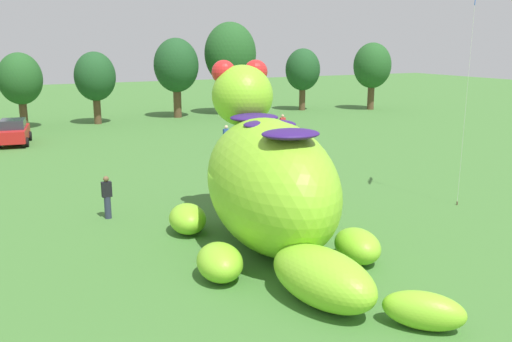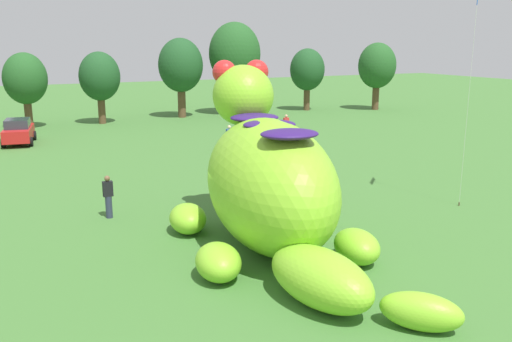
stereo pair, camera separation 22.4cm
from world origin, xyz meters
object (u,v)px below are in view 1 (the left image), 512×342
object	(u,v)px
car_red	(14,132)
spectator_by_cars	(107,197)
spectator_mid_field	(231,181)
spectator_wandering	(283,126)
giant_inflatable_creature	(270,182)
spectator_far_side	(226,139)

from	to	relation	value
car_red	spectator_by_cars	distance (m)	19.12
spectator_mid_field	spectator_wandering	bearing A→B (deg)	52.87
giant_inflatable_creature	spectator_mid_field	xyz separation A→B (m)	(1.12, 5.75, -1.39)
giant_inflatable_creature	car_red	size ratio (longest dim) A/B	2.84
car_red	spectator_mid_field	xyz separation A→B (m)	(7.77, -18.72, -0.01)
giant_inflatable_creature	car_red	xyz separation A→B (m)	(-6.65, 24.47, -1.38)
giant_inflatable_creature	spectator_by_cars	size ratio (longest dim) A/B	7.16
spectator_mid_field	giant_inflatable_creature	bearing A→B (deg)	-100.98
giant_inflatable_creature	spectator_far_side	distance (m)	16.47
spectator_mid_field	spectator_wandering	distance (m)	16.14
spectator_by_cars	spectator_wandering	world-z (taller)	same
giant_inflatable_creature	spectator_by_cars	world-z (taller)	giant_inflatable_creature
spectator_wandering	spectator_mid_field	bearing A→B (deg)	-127.13
car_red	spectator_mid_field	size ratio (longest dim) A/B	2.52
giant_inflatable_creature	spectator_by_cars	xyz separation A→B (m)	(-4.30, 5.50, -1.39)
giant_inflatable_creature	spectator_far_side	bearing A→B (deg)	71.76
giant_inflatable_creature	car_red	world-z (taller)	giant_inflatable_creature
spectator_by_cars	spectator_far_side	bearing A→B (deg)	46.93
spectator_by_cars	spectator_far_side	xyz separation A→B (m)	(9.44, 10.10, 0.00)
giant_inflatable_creature	spectator_by_cars	distance (m)	7.12
spectator_wandering	spectator_far_side	bearing A→B (deg)	-152.14
spectator_wandering	spectator_far_side	distance (m)	6.47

